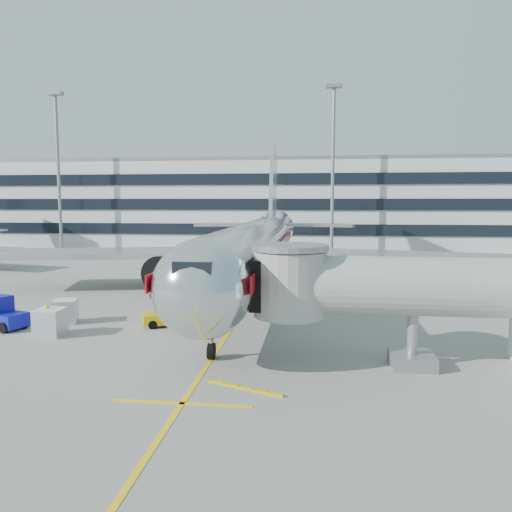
# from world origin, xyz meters

# --- Properties ---
(ground) EXTENTS (180.00, 180.00, 0.00)m
(ground) POSITION_xyz_m (0.00, 0.00, 0.00)
(ground) COLOR gray
(ground) RESTS_ON ground
(lead_in_line) EXTENTS (0.25, 70.00, 0.01)m
(lead_in_line) POSITION_xyz_m (0.00, 10.00, 0.01)
(lead_in_line) COLOR yellow
(lead_in_line) RESTS_ON ground
(stop_bar) EXTENTS (6.00, 0.25, 0.01)m
(stop_bar) POSITION_xyz_m (0.00, -14.00, 0.01)
(stop_bar) COLOR yellow
(stop_bar) RESTS_ON ground
(main_jet) EXTENTS (50.95, 48.70, 16.06)m
(main_jet) POSITION_xyz_m (0.00, 11.72, 4.23)
(main_jet) COLOR silver
(main_jet) RESTS_ON ground
(jet_bridge) EXTENTS (17.80, 4.50, 7.00)m
(jet_bridge) POSITION_xyz_m (12.18, -8.00, 3.87)
(jet_bridge) COLOR silver
(jet_bridge) RESTS_ON ground
(terminal) EXTENTS (150.00, 24.25, 15.60)m
(terminal) POSITION_xyz_m (0.00, 57.95, 7.80)
(terminal) COLOR silver
(terminal) RESTS_ON ground
(light_mast_west) EXTENTS (2.40, 1.20, 25.45)m
(light_mast_west) POSITION_xyz_m (-35.00, 42.00, 14.88)
(light_mast_west) COLOR gray
(light_mast_west) RESTS_ON ground
(light_mast_centre) EXTENTS (2.40, 1.20, 25.45)m
(light_mast_centre) POSITION_xyz_m (8.00, 42.00, 14.88)
(light_mast_centre) COLOR gray
(light_mast_centre) RESTS_ON ground
(belt_loader) EXTENTS (4.62, 3.09, 2.18)m
(belt_loader) POSITION_xyz_m (-4.00, -0.98, 0.62)
(belt_loader) COLOR #D7AC09
(belt_loader) RESTS_ON ground
(baggage_tug) EXTENTS (3.26, 2.63, 2.15)m
(baggage_tug) POSITION_xyz_m (-15.16, -3.22, 0.94)
(baggage_tug) COLOR #0D1194
(baggage_tug) RESTS_ON ground
(cargo_container_left) EXTENTS (1.64, 1.64, 1.72)m
(cargo_container_left) POSITION_xyz_m (-11.09, -4.55, 0.87)
(cargo_container_left) COLOR silver
(cargo_container_left) RESTS_ON ground
(cargo_container_front) EXTENTS (1.95, 1.95, 1.65)m
(cargo_container_front) POSITION_xyz_m (-11.78, -1.26, 0.83)
(cargo_container_front) COLOR silver
(cargo_container_front) RESTS_ON ground
(ramp_worker) EXTENTS (0.77, 0.85, 1.95)m
(ramp_worker) POSITION_xyz_m (-11.29, -4.46, 0.98)
(ramp_worker) COLOR #94FF1A
(ramp_worker) RESTS_ON ground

